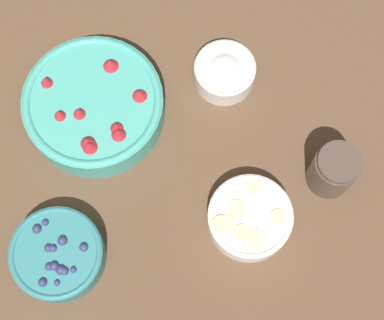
{
  "coord_description": "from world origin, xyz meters",
  "views": [
    {
      "loc": [
        0.03,
        0.34,
        1.07
      ],
      "look_at": [
        -0.03,
        0.04,
        0.04
      ],
      "focal_mm": 60.0,
      "sensor_mm": 36.0,
      "label": 1
    }
  ],
  "objects": [
    {
      "name": "bowl_bananas",
      "position": [
        -0.1,
        0.15,
        0.03
      ],
      "size": [
        0.14,
        0.14,
        0.05
      ],
      "color": "white",
      "rests_on": "ground_plane"
    },
    {
      "name": "bowl_strawberries",
      "position": [
        0.12,
        -0.09,
        0.04
      ],
      "size": [
        0.24,
        0.24,
        0.08
      ],
      "color": "#47AD9E",
      "rests_on": "ground_plane"
    },
    {
      "name": "bowl_blueberries",
      "position": [
        0.22,
        0.15,
        0.03
      ],
      "size": [
        0.15,
        0.15,
        0.06
      ],
      "color": "teal",
      "rests_on": "ground_plane"
    },
    {
      "name": "bowl_cream",
      "position": [
        -0.11,
        -0.12,
        0.03
      ],
      "size": [
        0.11,
        0.11,
        0.06
      ],
      "color": "silver",
      "rests_on": "ground_plane"
    },
    {
      "name": "ground_plane",
      "position": [
        0.0,
        0.0,
        0.0
      ],
      "size": [
        4.0,
        4.0,
        0.0
      ],
      "primitive_type": "plane",
      "color": "brown"
    },
    {
      "name": "jar_chocolate",
      "position": [
        -0.25,
        0.1,
        0.04
      ],
      "size": [
        0.08,
        0.08,
        0.1
      ],
      "color": "#4C3D33",
      "rests_on": "ground_plane"
    }
  ]
}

